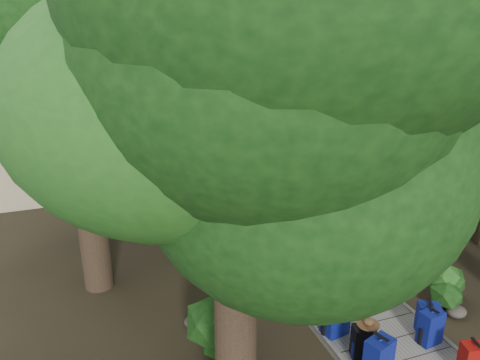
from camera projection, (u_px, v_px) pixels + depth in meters
name	position (u px, v px, depth m)	size (l,w,h in m)	color
ground	(296.00, 253.00, 11.14)	(120.00, 120.00, 0.00)	#2D2516
sand_beach	(165.00, 118.00, 25.31)	(40.00, 22.00, 0.02)	tan
boardwalk	(278.00, 233.00, 12.01)	(2.00, 12.00, 0.12)	slate
backpack_left_a	(379.00, 357.00, 7.05)	(0.42, 0.29, 0.78)	navy
backpack_left_b	(363.00, 340.00, 7.54)	(0.34, 0.24, 0.63)	black
backpack_left_c	(335.00, 313.00, 8.05)	(0.44, 0.31, 0.81)	navy
backpack_right_a	(473.00, 359.00, 7.12)	(0.36, 0.25, 0.64)	maroon
backpack_right_b	(431.00, 326.00, 7.85)	(0.37, 0.26, 0.67)	navy
backpack_right_c	(428.00, 317.00, 8.11)	(0.36, 0.26, 0.62)	navy
backpack_right_d	(384.00, 289.00, 9.04)	(0.33, 0.24, 0.50)	#313A1A
duffel_right_khaki	(376.00, 282.00, 9.37)	(0.38, 0.57, 0.38)	olive
suitcase_on_boardwalk	(328.00, 304.00, 8.41)	(0.44, 0.24, 0.68)	black
lone_suitcase_on_sand	(218.00, 150.00, 18.04)	(0.47, 0.27, 0.74)	black
hat_brown	(368.00, 322.00, 7.40)	(0.36, 0.36, 0.11)	#51351E
hat_white	(334.00, 292.00, 7.85)	(0.36, 0.36, 0.12)	silver
kayak	(98.00, 152.00, 18.60)	(0.70, 3.21, 0.32)	#B3240F
sun_lounger	(262.00, 133.00, 20.94)	(0.58, 1.81, 0.58)	silver
tree_right_c	(392.00, 55.00, 12.64)	(4.99, 4.99, 8.63)	black
tree_right_d	(417.00, 8.00, 14.19)	(6.05, 6.05, 11.10)	black
tree_right_e	(313.00, 29.00, 17.56)	(5.34, 5.34, 9.61)	black
tree_right_f	(343.00, 35.00, 20.54)	(4.99, 4.99, 8.90)	black
tree_left_a	(235.00, 181.00, 5.03)	(4.45, 4.45, 7.41)	black
tree_left_b	(76.00, 85.00, 8.42)	(4.64, 4.64, 8.35)	black
tree_left_c	(96.00, 68.00, 11.28)	(4.77, 4.77, 8.29)	black
tree_back_a	(133.00, 36.00, 22.07)	(5.03, 5.03, 8.71)	black
tree_back_b	(195.00, 21.00, 24.52)	(5.58, 5.58, 9.97)	black
tree_back_c	(255.00, 36.00, 25.63)	(4.64, 4.64, 8.36)	black
tree_back_d	(46.00, 36.00, 20.90)	(5.29, 5.29, 8.82)	black
palm_right_a	(310.00, 53.00, 16.19)	(4.81, 4.81, 8.19)	#1B4613
palm_right_b	(297.00, 42.00, 21.52)	(4.27, 4.27, 8.26)	#1B4613
palm_right_c	(218.00, 48.00, 21.43)	(4.87, 4.87, 7.76)	#1B4613
palm_left_a	(67.00, 87.00, 14.81)	(4.01, 4.01, 6.38)	#1B4613
rock_left_b	(194.00, 321.00, 8.53)	(0.35, 0.32, 0.19)	#4C473F
rock_left_c	(214.00, 258.00, 10.66)	(0.51, 0.46, 0.28)	#4C473F
rock_left_d	(165.00, 216.00, 12.98)	(0.29, 0.26, 0.16)	#4C473F
rock_right_a	(456.00, 311.00, 8.80)	(0.38, 0.34, 0.21)	#4C473F
rock_right_b	(413.00, 256.00, 10.74)	(0.50, 0.45, 0.28)	#4C473F
rock_right_c	(328.00, 215.00, 12.98)	(0.34, 0.30, 0.19)	#4C473F
rock_right_d	(318.00, 176.00, 16.00)	(0.49, 0.44, 0.27)	#4C473F
shrub_left_a	(219.00, 325.00, 7.68)	(1.25, 1.25, 1.12)	#1C5118
shrub_left_b	(204.00, 240.00, 10.79)	(1.01, 1.01, 0.90)	#1C5118
shrub_left_c	(136.00, 179.00, 14.35)	(1.29, 1.29, 1.16)	#1C5118
shrub_right_a	(449.00, 286.00, 9.06)	(0.90, 0.90, 0.81)	#1C5118
shrub_right_b	(359.00, 192.00, 13.25)	(1.36, 1.36, 1.23)	#1C5118
shrub_right_c	(287.00, 162.00, 16.57)	(0.92, 0.92, 0.83)	#1C5118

